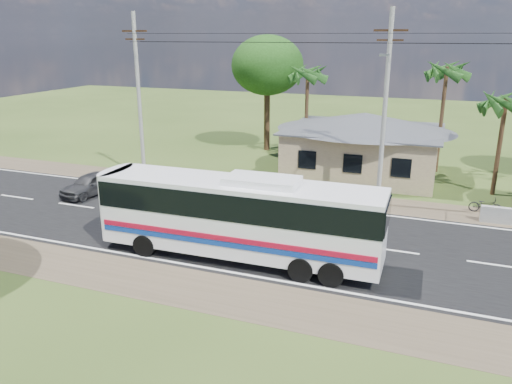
% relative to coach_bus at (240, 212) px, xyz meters
% --- Properties ---
extents(ground, '(120.00, 120.00, 0.00)m').
position_rel_coach_bus_xyz_m(ground, '(1.77, 3.25, -2.22)').
color(ground, '#2E4418').
rests_on(ground, ground).
extents(road, '(120.00, 16.00, 0.03)m').
position_rel_coach_bus_xyz_m(road, '(1.77, 3.25, -2.21)').
color(road, black).
rests_on(road, ground).
extents(house, '(12.40, 10.00, 5.00)m').
position_rel_coach_bus_xyz_m(house, '(2.77, 16.25, 0.42)').
color(house, tan).
rests_on(house, ground).
extents(utility_poles, '(32.80, 2.22, 11.00)m').
position_rel_coach_bus_xyz_m(utility_poles, '(4.44, 9.73, 3.55)').
color(utility_poles, '#9E9E99').
rests_on(utility_poles, ground).
extents(palm_near, '(2.80, 2.80, 6.70)m').
position_rel_coach_bus_xyz_m(palm_near, '(11.27, 14.25, 3.49)').
color(palm_near, '#47301E').
rests_on(palm_near, ground).
extents(palm_mid, '(2.80, 2.80, 8.20)m').
position_rel_coach_bus_xyz_m(palm_mid, '(7.77, 18.75, 4.94)').
color(palm_mid, '#47301E').
rests_on(palm_mid, ground).
extents(palm_far, '(2.80, 2.80, 7.70)m').
position_rel_coach_bus_xyz_m(palm_far, '(-2.23, 19.25, 4.46)').
color(palm_far, '#47301E').
rests_on(palm_far, ground).
extents(tree_behind_house, '(6.00, 6.00, 9.61)m').
position_rel_coach_bus_xyz_m(tree_behind_house, '(-6.23, 21.25, 4.89)').
color(tree_behind_house, '#47301E').
rests_on(tree_behind_house, ground).
extents(coach_bus, '(12.57, 2.94, 3.89)m').
position_rel_coach_bus_xyz_m(coach_bus, '(0.00, 0.00, 0.00)').
color(coach_bus, white).
rests_on(coach_bus, ground).
extents(motorcycle, '(1.75, 0.64, 0.91)m').
position_rel_coach_bus_xyz_m(motorcycle, '(10.61, 10.38, -1.76)').
color(motorcycle, black).
rests_on(motorcycle, ground).
extents(small_car, '(2.25, 4.25, 1.38)m').
position_rel_coach_bus_xyz_m(small_car, '(-12.32, 5.39, -1.53)').
color(small_car, '#2A2B2D').
rests_on(small_car, ground).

